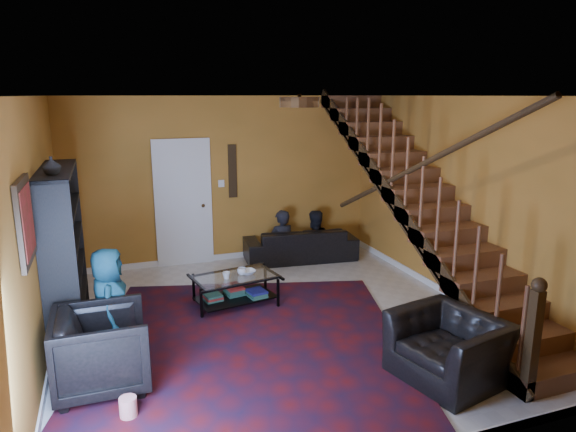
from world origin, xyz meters
name	(u,v)px	position (x,y,z in m)	size (l,w,h in m)	color
floor	(276,323)	(0.00, 0.00, 0.00)	(5.50, 5.50, 0.00)	beige
room	(157,295)	(-1.33, 1.33, 0.05)	(5.50, 5.50, 5.50)	#C0782A
staircase	(425,203)	(2.12, 0.00, 1.40)	(0.95, 5.02, 3.18)	brown
bookshelf	(65,256)	(-2.40, 0.60, 0.96)	(0.35, 1.80, 2.00)	black
door	(184,205)	(-0.70, 2.73, 1.02)	(0.82, 0.05, 2.05)	silver
framed_picture	(25,221)	(-2.57, -0.90, 1.75)	(0.04, 0.74, 0.74)	maroon
wall_hanging	(233,171)	(0.15, 2.73, 1.55)	(0.14, 0.03, 0.90)	black
ceiling_fixture	(299,102)	(0.00, -0.80, 2.74)	(0.40, 0.40, 0.10)	#3F2814
rug	(248,347)	(-0.51, -0.54, 0.01)	(3.52, 4.02, 0.02)	#490D10
sofa	(300,244)	(1.22, 2.30, 0.28)	(1.92, 0.75, 0.56)	black
armchair_left	(102,350)	(-2.05, -0.83, 0.40)	(0.86, 0.88, 0.80)	black
armchair_right	(448,348)	(1.23, -1.82, 0.33)	(1.02, 0.89, 0.66)	black
person_adult_a	(281,248)	(0.89, 2.35, 0.22)	(0.49, 0.32, 1.35)	black
person_adult_b	(314,246)	(1.50, 2.35, 0.20)	(0.63, 0.49, 1.29)	black
person_child	(110,304)	(-1.95, -0.21, 0.62)	(0.61, 0.39, 1.24)	#184A5C
coffee_table	(235,288)	(-0.34, 0.72, 0.24)	(1.19, 0.83, 0.42)	black
cup_a	(242,271)	(-0.24, 0.74, 0.47)	(0.12, 0.12, 0.10)	#999999
cup_b	(226,275)	(-0.47, 0.65, 0.47)	(0.10, 0.10, 0.09)	#999999
bowl	(248,272)	(-0.15, 0.75, 0.45)	(0.21, 0.21, 0.05)	#999999
vase	(51,166)	(-2.41, 0.10, 2.10)	(0.18, 0.18, 0.19)	#999999
popcorn_bucket	(128,407)	(-1.86, -1.42, 0.11)	(0.16, 0.16, 0.18)	red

